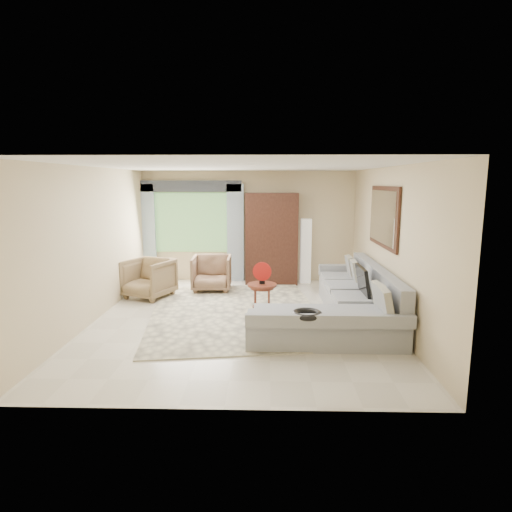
{
  "coord_description": "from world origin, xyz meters",
  "views": [
    {
      "loc": [
        0.44,
        -7.12,
        2.35
      ],
      "look_at": [
        0.25,
        0.35,
        1.05
      ],
      "focal_mm": 30.0,
      "sensor_mm": 36.0,
      "label": 1
    }
  ],
  "objects_px": {
    "armchair_right": "(212,273)",
    "armchair_left": "(149,278)",
    "floor_lamp": "(306,251)",
    "armoire": "(272,239)",
    "sectional_sofa": "(347,307)",
    "potted_plant": "(147,271)",
    "tv_screen": "(363,281)",
    "coffee_table": "(262,297)"
  },
  "relations": [
    {
      "from": "armchair_left",
      "to": "coffee_table",
      "type": "bearing_deg",
      "value": 0.94
    },
    {
      "from": "coffee_table",
      "to": "armoire",
      "type": "height_order",
      "value": "armoire"
    },
    {
      "from": "armchair_left",
      "to": "armoire",
      "type": "height_order",
      "value": "armoire"
    },
    {
      "from": "tv_screen",
      "to": "floor_lamp",
      "type": "xyz_separation_m",
      "value": [
        -0.7,
        2.89,
        0.03
      ]
    },
    {
      "from": "floor_lamp",
      "to": "armchair_left",
      "type": "bearing_deg",
      "value": -157.02
    },
    {
      "from": "armchair_left",
      "to": "potted_plant",
      "type": "xyz_separation_m",
      "value": [
        -0.4,
        1.33,
        -0.14
      ]
    },
    {
      "from": "sectional_sofa",
      "to": "armoire",
      "type": "relative_size",
      "value": 1.65
    },
    {
      "from": "potted_plant",
      "to": "sectional_sofa",
      "type": "bearing_deg",
      "value": -34.62
    },
    {
      "from": "tv_screen",
      "to": "floor_lamp",
      "type": "height_order",
      "value": "floor_lamp"
    },
    {
      "from": "armchair_left",
      "to": "potted_plant",
      "type": "bearing_deg",
      "value": 130.25
    },
    {
      "from": "potted_plant",
      "to": "tv_screen",
      "type": "bearing_deg",
      "value": -32.36
    },
    {
      "from": "armoire",
      "to": "armchair_left",
      "type": "bearing_deg",
      "value": -151.88
    },
    {
      "from": "armchair_left",
      "to": "sectional_sofa",
      "type": "bearing_deg",
      "value": 1.16
    },
    {
      "from": "armchair_right",
      "to": "potted_plant",
      "type": "distance_m",
      "value": 1.78
    },
    {
      "from": "armchair_left",
      "to": "potted_plant",
      "type": "height_order",
      "value": "armchair_left"
    },
    {
      "from": "armchair_left",
      "to": "potted_plant",
      "type": "relative_size",
      "value": 1.67
    },
    {
      "from": "tv_screen",
      "to": "armchair_left",
      "type": "distance_m",
      "value": 4.3
    },
    {
      "from": "armchair_left",
      "to": "armchair_right",
      "type": "distance_m",
      "value": 1.36
    },
    {
      "from": "sectional_sofa",
      "to": "armchair_right",
      "type": "distance_m",
      "value": 3.33
    },
    {
      "from": "armchair_right",
      "to": "armchair_left",
      "type": "bearing_deg",
      "value": -155.71
    },
    {
      "from": "coffee_table",
      "to": "armchair_left",
      "type": "height_order",
      "value": "armchair_left"
    },
    {
      "from": "coffee_table",
      "to": "floor_lamp",
      "type": "bearing_deg",
      "value": 67.42
    },
    {
      "from": "sectional_sofa",
      "to": "armoire",
      "type": "bearing_deg",
      "value": 113.06
    },
    {
      "from": "coffee_table",
      "to": "floor_lamp",
      "type": "height_order",
      "value": "floor_lamp"
    },
    {
      "from": "tv_screen",
      "to": "potted_plant",
      "type": "bearing_deg",
      "value": 147.64
    },
    {
      "from": "tv_screen",
      "to": "armchair_right",
      "type": "bearing_deg",
      "value": 143.52
    },
    {
      "from": "armchair_right",
      "to": "potted_plant",
      "type": "relative_size",
      "value": 1.62
    },
    {
      "from": "coffee_table",
      "to": "floor_lamp",
      "type": "distance_m",
      "value": 2.62
    },
    {
      "from": "tv_screen",
      "to": "armoire",
      "type": "xyz_separation_m",
      "value": [
        -1.5,
        2.83,
        0.33
      ]
    },
    {
      "from": "tv_screen",
      "to": "potted_plant",
      "type": "relative_size",
      "value": 1.42
    },
    {
      "from": "tv_screen",
      "to": "armchair_left",
      "type": "height_order",
      "value": "tv_screen"
    },
    {
      "from": "coffee_table",
      "to": "tv_screen",
      "type": "bearing_deg",
      "value": -16.7
    },
    {
      "from": "sectional_sofa",
      "to": "armoire",
      "type": "height_order",
      "value": "armoire"
    },
    {
      "from": "sectional_sofa",
      "to": "coffee_table",
      "type": "relative_size",
      "value": 6.53
    },
    {
      "from": "armchair_right",
      "to": "coffee_table",
      "type": "bearing_deg",
      "value": -56.43
    },
    {
      "from": "tv_screen",
      "to": "coffee_table",
      "type": "bearing_deg",
      "value": 163.3
    },
    {
      "from": "coffee_table",
      "to": "armoire",
      "type": "relative_size",
      "value": 0.25
    },
    {
      "from": "armchair_left",
      "to": "floor_lamp",
      "type": "relative_size",
      "value": 0.58
    },
    {
      "from": "armchair_right",
      "to": "floor_lamp",
      "type": "relative_size",
      "value": 0.56
    },
    {
      "from": "sectional_sofa",
      "to": "potted_plant",
      "type": "xyz_separation_m",
      "value": [
        -4.16,
        2.88,
        -0.02
      ]
    },
    {
      "from": "armchair_right",
      "to": "armoire",
      "type": "relative_size",
      "value": 0.4
    },
    {
      "from": "tv_screen",
      "to": "armchair_left",
      "type": "relative_size",
      "value": 0.85
    }
  ]
}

